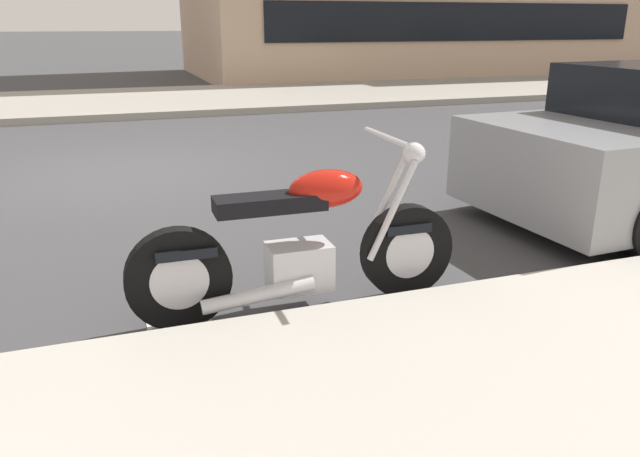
{
  "coord_description": "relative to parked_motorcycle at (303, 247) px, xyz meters",
  "views": [
    {
      "loc": [
        -0.18,
        -7.82,
        1.78
      ],
      "look_at": [
        1.09,
        -4.21,
        0.5
      ],
      "focal_mm": 34.68,
      "sensor_mm": 36.0,
      "label": 1
    }
  ],
  "objects": [
    {
      "name": "parking_stall_stripe",
      "position": [
        -0.93,
        0.45,
        -0.42
      ],
      "size": [
        0.12,
        2.2,
        0.01
      ],
      "primitive_type": "cube",
      "color": "silver",
      "rests_on": "ground"
    },
    {
      "name": "parked_motorcycle",
      "position": [
        0.0,
        0.0,
        0.0
      ],
      "size": [
        2.15,
        0.62,
        1.12
      ],
      "rotation": [
        0.0,
        0.0,
        -0.01
      ],
      "color": "black",
      "rests_on": "ground"
    },
    {
      "name": "ground_plane",
      "position": [
        -0.93,
        4.33,
        -0.43
      ],
      "size": [
        260.0,
        260.0,
        0.0
      ],
      "primitive_type": "plane",
      "color": "#3D3D3F"
    },
    {
      "name": "sidewalk_far_curb",
      "position": [
        11.07,
        11.31,
        -0.36
      ],
      "size": [
        120.0,
        5.0,
        0.14
      ],
      "primitive_type": "cube",
      "color": "gray",
      "rests_on": "ground"
    }
  ]
}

